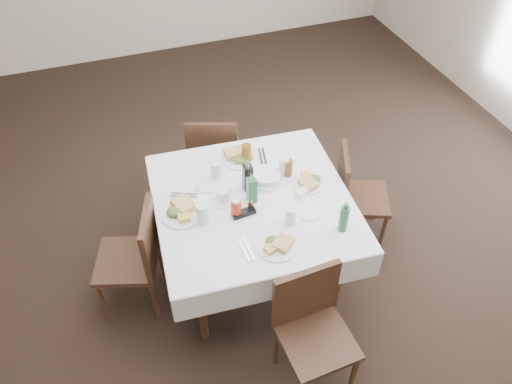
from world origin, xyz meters
TOP-DOWN VIEW (x-y plane):
  - ground_plane at (0.00, 0.00)m, footprint 7.00×7.00m
  - room_shell at (0.00, 0.00)m, footprint 6.04×7.04m
  - dining_table at (-0.13, -0.23)m, footprint 1.42×1.42m
  - chair_north at (-0.17, 0.66)m, footprint 0.52×0.52m
  - chair_south at (-0.06, -1.10)m, footprint 0.44×0.44m
  - chair_east at (0.73, -0.13)m, footprint 0.51×0.51m
  - chair_west at (-0.96, -0.21)m, footprint 0.52×0.52m
  - meal_north at (-0.09, 0.21)m, footprint 0.28×0.28m
  - meal_south at (-0.13, -0.68)m, footprint 0.24×0.24m
  - meal_east at (0.29, -0.21)m, footprint 0.24×0.24m
  - meal_west at (-0.62, -0.19)m, footprint 0.29×0.29m
  - side_plate_a at (-0.38, 0.01)m, footprint 0.17×0.17m
  - side_plate_b at (0.17, -0.49)m, footprint 0.14×0.14m
  - water_n at (-0.30, 0.06)m, footprint 0.07×0.07m
  - water_s at (0.02, -0.52)m, footprint 0.07×0.07m
  - water_e at (0.16, -0.05)m, footprint 0.07×0.07m
  - water_w at (-0.50, -0.31)m, footprint 0.08×0.08m
  - iced_tea_a at (-0.04, 0.16)m, footprint 0.07×0.07m
  - iced_tea_b at (0.18, -0.08)m, footprint 0.06×0.06m
  - bread_basket at (0.02, -0.09)m, footprint 0.22×0.22m
  - oil_cruet_dark at (-0.13, -0.11)m, footprint 0.06×0.06m
  - oil_cruet_green at (-0.14, -0.24)m, footprint 0.06×0.06m
  - ketchup_bottle at (-0.29, -0.34)m, footprint 0.07×0.07m
  - salt_shaker at (-0.15, -0.22)m, footprint 0.03×0.03m
  - pepper_shaker at (-0.17, -0.30)m, footprint 0.03×0.03m
  - coffee_mug at (-0.33, -0.18)m, footprint 0.15×0.14m
  - sunglasses at (-0.24, -0.35)m, footprint 0.16×0.06m
  - green_bottle at (0.32, -0.68)m, footprint 0.06×0.06m
  - sugar_caddy at (0.20, -0.30)m, footprint 0.11×0.08m
  - cutlery_n at (0.08, 0.17)m, footprint 0.08×0.19m
  - cutlery_s at (-0.32, -0.64)m, footprint 0.05×0.19m
  - cutlery_e at (0.35, -0.36)m, footprint 0.18×0.07m
  - cutlery_w at (-0.56, -0.04)m, footprint 0.18×0.11m

SIDE VIEW (x-z plane):
  - ground_plane at x=0.00m, z-range 0.00..0.00m
  - chair_east at x=0.73m, z-range 0.06..0.89m
  - chair_north at x=-0.17m, z-range 0.06..0.93m
  - chair_west at x=-0.96m, z-range 0.06..0.94m
  - chair_south at x=-0.06m, z-range 0.06..0.95m
  - dining_table at x=-0.13m, z-range 0.30..1.06m
  - cutlery_e at x=0.35m, z-range 0.76..0.77m
  - cutlery_w at x=-0.56m, z-range 0.76..0.77m
  - cutlery_n at x=0.08m, z-range 0.76..0.77m
  - cutlery_s at x=-0.32m, z-range 0.76..0.77m
  - side_plate_b at x=0.17m, z-range 0.76..0.77m
  - side_plate_a at x=-0.38m, z-range 0.76..0.78m
  - sunglasses at x=-0.24m, z-range 0.76..0.80m
  - meal_east at x=0.29m, z-range 0.76..0.81m
  - meal_south at x=-0.13m, z-range 0.76..0.81m
  - meal_north at x=-0.09m, z-range 0.76..0.82m
  - meal_west at x=-0.62m, z-range 0.76..0.82m
  - sugar_caddy at x=0.20m, z-range 0.76..0.81m
  - bread_basket at x=0.02m, z-range 0.76..0.83m
  - pepper_shaker at x=-0.17m, z-range 0.76..0.84m
  - salt_shaker at x=-0.15m, z-range 0.76..0.84m
  - coffee_mug at x=-0.33m, z-range 0.76..0.86m
  - water_s at x=0.02m, z-range 0.76..0.89m
  - iced_tea_b at x=0.18m, z-range 0.76..0.89m
  - water_e at x=0.16m, z-range 0.76..0.90m
  - ketchup_bottle at x=-0.29m, z-range 0.76..0.90m
  - water_n at x=-0.30m, z-range 0.76..0.90m
  - iced_tea_a at x=-0.04m, z-range 0.76..0.91m
  - water_w at x=-0.50m, z-range 0.76..0.91m
  - green_bottle at x=0.32m, z-range 0.75..0.98m
  - oil_cruet_green at x=-0.14m, z-range 0.74..0.99m
  - oil_cruet_dark at x=-0.13m, z-range 0.74..1.00m
  - room_shell at x=0.00m, z-range 0.31..3.11m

